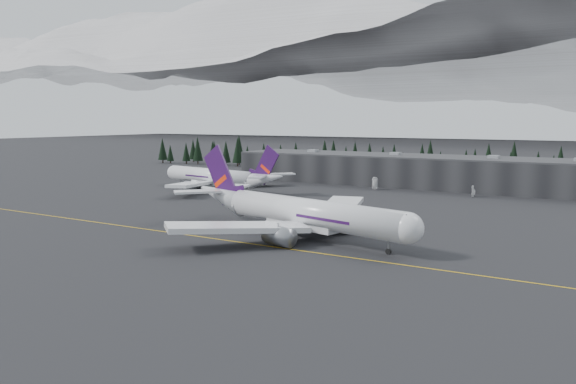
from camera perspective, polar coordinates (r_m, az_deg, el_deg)
The scene contains 8 objects.
ground at distance 129.86m, azimuth -4.59°, elevation -4.92°, with size 1400.00×1400.00×0.00m, color black.
taxiline at distance 128.28m, azimuth -5.11°, elevation -5.07°, with size 400.00×0.40×0.02m, color gold.
terminal at distance 240.60m, azimuth 13.06°, elevation 2.13°, with size 160.00×30.00×12.60m.
treeline at distance 275.80m, azimuth 15.48°, elevation 2.95°, with size 360.00×20.00×15.00m, color black.
jet_main at distance 133.82m, azimuth 0.56°, elevation -1.96°, with size 69.90×63.80×20.87m.
jet_parked at distance 220.02m, azimuth -6.92°, elevation 1.51°, with size 62.83×57.58×18.57m.
gse_vehicle_a at distance 223.82m, azimuth 8.85°, elevation 0.41°, with size 2.34×5.08×1.41m, color silver.
gse_vehicle_b at distance 211.12m, azimuth 18.31°, elevation -0.30°, with size 1.68×4.18×1.43m, color silver.
Camera 1 is at (74.30, -102.83, 27.70)m, focal length 35.00 mm.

